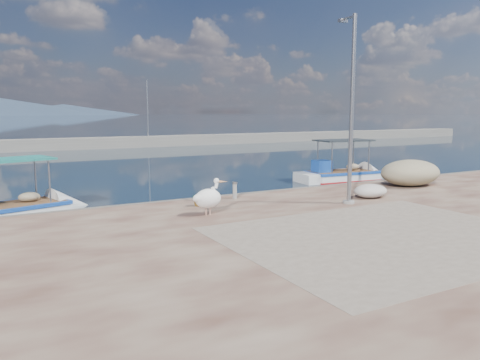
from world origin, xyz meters
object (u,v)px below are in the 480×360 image
object	(u,v)px
boat_right	(342,177)
pelican	(208,198)
lamp_post	(351,117)
boat_left	(11,213)
bollard_near	(235,189)

from	to	relation	value
boat_right	pelican	distance (m)	13.43
pelican	boat_right	bearing A→B (deg)	25.12
boat_right	pelican	size ratio (longest dim) A/B	4.64
lamp_post	pelican	bearing A→B (deg)	172.16
boat_left	lamp_post	distance (m)	13.30
pelican	boat_left	bearing A→B (deg)	134.58
boat_right	bollard_near	size ratio (longest dim) A/B	8.76
boat_left	lamp_post	xyz separation A→B (m)	(11.39, -5.85, 3.59)
boat_left	bollard_near	xyz separation A→B (m)	(8.04, -2.87, 0.66)
pelican	bollard_near	xyz separation A→B (m)	(2.21, 2.22, -0.21)
boat_right	pelican	xyz separation A→B (m)	(-11.67, -6.59, 0.86)
pelican	bollard_near	world-z (taller)	pelican
boat_left	bollard_near	distance (m)	8.57
boat_left	pelican	distance (m)	7.79
boat_right	lamp_post	xyz separation A→B (m)	(-6.12, -7.36, 3.58)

